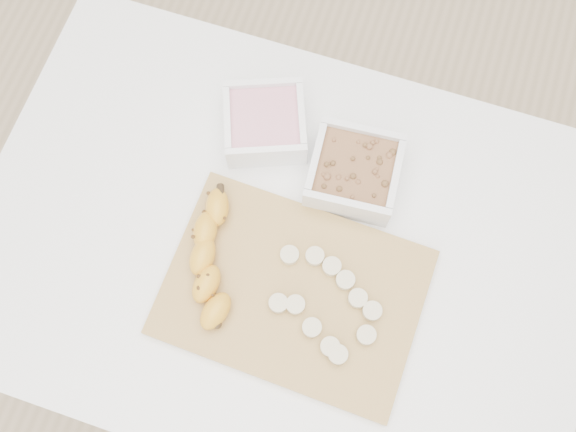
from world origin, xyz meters
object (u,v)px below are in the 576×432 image
(bowl_yogurt, at_px, (265,123))
(banana, at_px, (212,261))
(table, at_px, (283,258))
(bowl_granola, at_px, (354,172))
(cutting_board, at_px, (293,292))

(bowl_yogurt, xyz_separation_m, banana, (-0.00, -0.25, 0.00))
(table, height_order, banana, banana)
(bowl_yogurt, bearing_deg, table, -63.57)
(bowl_granola, height_order, cutting_board, bowl_granola)
(table, relative_size, bowl_yogurt, 5.88)
(table, height_order, cutting_board, cutting_board)
(table, xyz_separation_m, cutting_board, (0.04, -0.07, 0.10))
(bowl_granola, relative_size, banana, 0.69)
(table, height_order, bowl_yogurt, bowl_yogurt)
(cutting_board, bearing_deg, table, 120.65)
(table, xyz_separation_m, banana, (-0.09, -0.07, 0.13))
(bowl_yogurt, bearing_deg, banana, -90.49)
(cutting_board, bearing_deg, banana, 179.29)
(table, xyz_separation_m, bowl_granola, (0.08, 0.14, 0.13))
(bowl_granola, bearing_deg, banana, -128.45)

